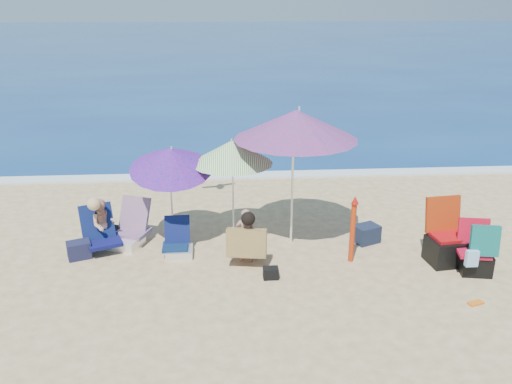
{
  "coord_description": "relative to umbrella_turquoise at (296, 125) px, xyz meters",
  "views": [
    {
      "loc": [
        -0.88,
        -7.5,
        4.28
      ],
      "look_at": [
        -0.3,
        1.0,
        1.1
      ],
      "focal_mm": 37.24,
      "sensor_mm": 36.0,
      "label": 1
    }
  ],
  "objects": [
    {
      "name": "foam",
      "position": [
        -0.41,
        3.74,
        -2.16
      ],
      "size": [
        120.0,
        0.5,
        0.04
      ],
      "color": "white",
      "rests_on": "ground"
    },
    {
      "name": "chair_rainbow",
      "position": [
        -3.0,
        0.05,
        -1.97
      ],
      "size": [
        0.85,
        0.94,
        0.8
      ],
      "color": "#C14446",
      "rests_on": "ground"
    },
    {
      "name": "bag_navy_b",
      "position": [
        1.33,
        -0.18,
        -2.02
      ],
      "size": [
        0.53,
        0.47,
        0.33
      ],
      "color": "#182135",
      "rests_on": "ground"
    },
    {
      "name": "bag_black_b",
      "position": [
        -0.54,
        -1.39,
        -2.09
      ],
      "size": [
        0.25,
        0.17,
        0.19
      ],
      "color": "black",
      "rests_on": "ground"
    },
    {
      "name": "ground",
      "position": [
        -0.41,
        -1.36,
        -2.18
      ],
      "size": [
        120.0,
        120.0,
        0.0
      ],
      "color": "#D8BC84",
      "rests_on": "ground"
    },
    {
      "name": "umbrella_blue",
      "position": [
        -2.16,
        -0.02,
        -0.56
      ],
      "size": [
        1.6,
        1.65,
        1.98
      ],
      "color": "white",
      "rests_on": "ground"
    },
    {
      "name": "bag_navy_a",
      "position": [
        -3.78,
        -0.46,
        -2.03
      ],
      "size": [
        0.46,
        0.4,
        0.3
      ],
      "color": "#191B38",
      "rests_on": "ground"
    },
    {
      "name": "person_center",
      "position": [
        -0.91,
        -0.85,
        -1.71
      ],
      "size": [
        0.69,
        0.67,
        0.97
      ],
      "color": "#AA7666",
      "rests_on": "ground"
    },
    {
      "name": "furled_umbrella",
      "position": [
        0.88,
        -0.89,
        -1.53
      ],
      "size": [
        0.15,
        0.15,
        1.19
      ],
      "color": "#B7300D",
      "rests_on": "ground"
    },
    {
      "name": "orange_item",
      "position": [
        2.4,
        -2.35,
        -2.17
      ],
      "size": [
        0.26,
        0.18,
        0.03
      ],
      "color": "orange",
      "rests_on": "ground"
    },
    {
      "name": "camp_chair_left",
      "position": [
        2.47,
        -1.01,
        -1.86
      ],
      "size": [
        0.73,
        0.73,
        1.08
      ],
      "color": "#A80C0F",
      "rests_on": "ground"
    },
    {
      "name": "person_left",
      "position": [
        -3.41,
        -0.13,
        -1.71
      ],
      "size": [
        0.82,
        0.8,
        1.04
      ],
      "color": "tan",
      "rests_on": "ground"
    },
    {
      "name": "chair_navy",
      "position": [
        -2.08,
        -0.43,
        -2.01
      ],
      "size": [
        0.52,
        0.59,
        0.63
      ],
      "color": "#0C2347",
      "rests_on": "ground"
    },
    {
      "name": "bag_black_a",
      "position": [
        -3.35,
        0.27,
        -2.06
      ],
      "size": [
        0.41,
        0.37,
        0.24
      ],
      "color": "black",
      "rests_on": "ground"
    },
    {
      "name": "camp_chair_right",
      "position": [
        2.79,
        -1.44,
        -1.85
      ],
      "size": [
        0.62,
        0.62,
        0.91
      ],
      "color": "#AE0C29",
      "rests_on": "ground"
    },
    {
      "name": "umbrella_turquoise",
      "position": [
        0.0,
        0.0,
        0.0
      ],
      "size": [
        2.79,
        2.79,
        2.48
      ],
      "color": "white",
      "rests_on": "ground"
    },
    {
      "name": "sea",
      "position": [
        -0.41,
        43.64,
        -2.23
      ],
      "size": [
        120.0,
        80.0,
        0.12
      ],
      "color": "navy",
      "rests_on": "ground"
    },
    {
      "name": "umbrella_striped",
      "position": [
        -1.1,
        0.11,
        -0.5
      ],
      "size": [
        1.48,
        1.48,
        1.93
      ],
      "color": "white",
      "rests_on": "ground"
    }
  ]
}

